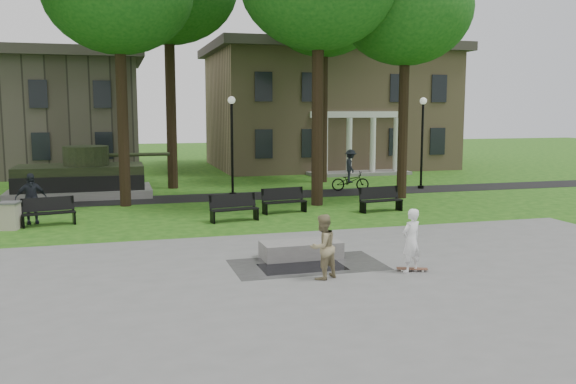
{
  "coord_description": "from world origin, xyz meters",
  "views": [
    {
      "loc": [
        -4.79,
        -16.29,
        4.1
      ],
      "look_at": [
        0.62,
        2.93,
        1.4
      ],
      "focal_mm": 38.0,
      "sensor_mm": 36.0,
      "label": 1
    }
  ],
  "objects_px": {
    "cyclist": "(350,174)",
    "park_bench_0": "(49,211)",
    "concrete_block": "(301,250)",
    "skateboarder": "(411,241)",
    "trash_bin": "(10,216)",
    "friend_watching": "(323,247)"
  },
  "relations": [
    {
      "from": "cyclist",
      "to": "park_bench_0",
      "type": "relative_size",
      "value": 1.14
    },
    {
      "from": "concrete_block",
      "to": "skateboarder",
      "type": "distance_m",
      "value": 3.2
    },
    {
      "from": "skateboarder",
      "to": "trash_bin",
      "type": "distance_m",
      "value": 13.9
    },
    {
      "from": "skateboarder",
      "to": "concrete_block",
      "type": "bearing_deg",
      "value": -65.94
    },
    {
      "from": "park_bench_0",
      "to": "trash_bin",
      "type": "xyz_separation_m",
      "value": [
        -1.23,
        -0.45,
        -0.04
      ]
    },
    {
      "from": "skateboarder",
      "to": "trash_bin",
      "type": "relative_size",
      "value": 1.7
    },
    {
      "from": "cyclist",
      "to": "trash_bin",
      "type": "xyz_separation_m",
      "value": [
        -15.04,
        -6.29,
        -0.38
      ]
    },
    {
      "from": "skateboarder",
      "to": "park_bench_0",
      "type": "height_order",
      "value": "skateboarder"
    },
    {
      "from": "friend_watching",
      "to": "cyclist",
      "type": "bearing_deg",
      "value": -142.12
    },
    {
      "from": "park_bench_0",
      "to": "trash_bin",
      "type": "distance_m",
      "value": 1.31
    },
    {
      "from": "skateboarder",
      "to": "park_bench_0",
      "type": "relative_size",
      "value": 0.88
    },
    {
      "from": "park_bench_0",
      "to": "trash_bin",
      "type": "relative_size",
      "value": 1.93
    },
    {
      "from": "cyclist",
      "to": "trash_bin",
      "type": "bearing_deg",
      "value": 124.44
    },
    {
      "from": "park_bench_0",
      "to": "concrete_block",
      "type": "bearing_deg",
      "value": -56.06
    },
    {
      "from": "friend_watching",
      "to": "park_bench_0",
      "type": "relative_size",
      "value": 0.86
    },
    {
      "from": "friend_watching",
      "to": "trash_bin",
      "type": "distance_m",
      "value": 12.17
    },
    {
      "from": "concrete_block",
      "to": "cyclist",
      "type": "height_order",
      "value": "cyclist"
    },
    {
      "from": "park_bench_0",
      "to": "trash_bin",
      "type": "bearing_deg",
      "value": -171.47
    },
    {
      "from": "friend_watching",
      "to": "concrete_block",
      "type": "bearing_deg",
      "value": -121.46
    },
    {
      "from": "skateboarder",
      "to": "trash_bin",
      "type": "xyz_separation_m",
      "value": [
        -10.7,
        8.87,
        -0.35
      ]
    },
    {
      "from": "skateboarder",
      "to": "cyclist",
      "type": "height_order",
      "value": "cyclist"
    },
    {
      "from": "friend_watching",
      "to": "skateboarder",
      "type": "bearing_deg",
      "value": 151.08
    }
  ]
}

